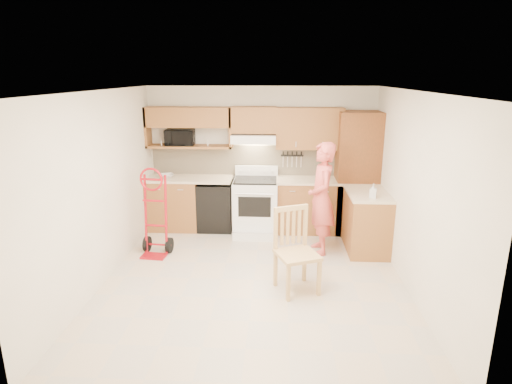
# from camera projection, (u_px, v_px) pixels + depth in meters

# --- Properties ---
(floor) EXTENTS (4.00, 4.50, 0.02)m
(floor) POSITION_uv_depth(u_px,v_px,m) (254.00, 280.00, 5.75)
(floor) COLOR #C0B3A1
(floor) RESTS_ON ground
(ceiling) EXTENTS (4.00, 4.50, 0.02)m
(ceiling) POSITION_uv_depth(u_px,v_px,m) (254.00, 90.00, 5.07)
(ceiling) COLOR white
(ceiling) RESTS_ON ground
(wall_back) EXTENTS (4.00, 0.02, 2.50)m
(wall_back) POSITION_uv_depth(u_px,v_px,m) (261.00, 158.00, 7.58)
(wall_back) COLOR #EEE3CE
(wall_back) RESTS_ON ground
(wall_front) EXTENTS (4.00, 0.02, 2.50)m
(wall_front) POSITION_uv_depth(u_px,v_px,m) (237.00, 270.00, 3.23)
(wall_front) COLOR #EEE3CE
(wall_front) RESTS_ON ground
(wall_left) EXTENTS (0.02, 4.50, 2.50)m
(wall_left) POSITION_uv_depth(u_px,v_px,m) (100.00, 189.00, 5.51)
(wall_left) COLOR #EEE3CE
(wall_left) RESTS_ON ground
(wall_right) EXTENTS (0.02, 4.50, 2.50)m
(wall_right) POSITION_uv_depth(u_px,v_px,m) (414.00, 194.00, 5.30)
(wall_right) COLOR #EEE3CE
(wall_right) RESTS_ON ground
(backsplash) EXTENTS (3.92, 0.03, 0.55)m
(backsplash) POSITION_uv_depth(u_px,v_px,m) (261.00, 161.00, 7.57)
(backsplash) COLOR #C8B490
(backsplash) RESTS_ON wall_back
(lower_cab_left) EXTENTS (0.90, 0.60, 0.90)m
(lower_cab_left) POSITION_uv_depth(u_px,v_px,m) (174.00, 204.00, 7.58)
(lower_cab_left) COLOR brown
(lower_cab_left) RESTS_ON ground
(dishwasher) EXTENTS (0.60, 0.60, 0.85)m
(dishwasher) POSITION_uv_depth(u_px,v_px,m) (216.00, 206.00, 7.55)
(dishwasher) COLOR black
(dishwasher) RESTS_ON ground
(lower_cab_right) EXTENTS (1.14, 0.60, 0.90)m
(lower_cab_right) POSITION_uv_depth(u_px,v_px,m) (307.00, 206.00, 7.45)
(lower_cab_right) COLOR brown
(lower_cab_right) RESTS_ON ground
(countertop_left) EXTENTS (1.50, 0.63, 0.04)m
(countertop_left) POSITION_uv_depth(u_px,v_px,m) (190.00, 179.00, 7.43)
(countertop_left) COLOR beige
(countertop_left) RESTS_ON lower_cab_left
(countertop_right) EXTENTS (1.14, 0.63, 0.04)m
(countertop_right) POSITION_uv_depth(u_px,v_px,m) (308.00, 180.00, 7.33)
(countertop_right) COLOR beige
(countertop_right) RESTS_ON lower_cab_right
(cab_return_right) EXTENTS (0.60, 1.00, 0.90)m
(cab_return_right) POSITION_uv_depth(u_px,v_px,m) (366.00, 222.00, 6.64)
(cab_return_right) COLOR brown
(cab_return_right) RESTS_ON ground
(countertop_return) EXTENTS (0.63, 1.00, 0.04)m
(countertop_return) POSITION_uv_depth(u_px,v_px,m) (368.00, 193.00, 6.51)
(countertop_return) COLOR beige
(countertop_return) RESTS_ON cab_return_right
(pantry_tall) EXTENTS (0.70, 0.60, 2.10)m
(pantry_tall) POSITION_uv_depth(u_px,v_px,m) (356.00, 173.00, 7.25)
(pantry_tall) COLOR brown
(pantry_tall) RESTS_ON ground
(upper_cab_left) EXTENTS (1.50, 0.33, 0.34)m
(upper_cab_left) POSITION_uv_depth(u_px,v_px,m) (189.00, 117.00, 7.28)
(upper_cab_left) COLOR brown
(upper_cab_left) RESTS_ON wall_back
(upper_shelf_mw) EXTENTS (1.50, 0.33, 0.04)m
(upper_shelf_mw) POSITION_uv_depth(u_px,v_px,m) (190.00, 146.00, 7.42)
(upper_shelf_mw) COLOR brown
(upper_shelf_mw) RESTS_ON wall_back
(upper_cab_center) EXTENTS (0.76, 0.33, 0.44)m
(upper_cab_center) POSITION_uv_depth(u_px,v_px,m) (254.00, 120.00, 7.23)
(upper_cab_center) COLOR brown
(upper_cab_center) RESTS_ON wall_back
(upper_cab_right) EXTENTS (1.14, 0.33, 0.70)m
(upper_cab_right) POSITION_uv_depth(u_px,v_px,m) (309.00, 128.00, 7.22)
(upper_cab_right) COLOR brown
(upper_cab_right) RESTS_ON wall_back
(range_hood) EXTENTS (0.76, 0.46, 0.14)m
(range_hood) POSITION_uv_depth(u_px,v_px,m) (254.00, 138.00, 7.25)
(range_hood) COLOR white
(range_hood) RESTS_ON wall_back
(knife_strip) EXTENTS (0.40, 0.05, 0.29)m
(knife_strip) POSITION_uv_depth(u_px,v_px,m) (292.00, 159.00, 7.50)
(knife_strip) COLOR black
(knife_strip) RESTS_ON backsplash
(microwave) EXTENTS (0.51, 0.36, 0.28)m
(microwave) POSITION_uv_depth(u_px,v_px,m) (180.00, 137.00, 7.38)
(microwave) COLOR black
(microwave) RESTS_ON upper_shelf_mw
(range) EXTENTS (0.76, 1.00, 1.12)m
(range) POSITION_uv_depth(u_px,v_px,m) (255.00, 202.00, 7.32)
(range) COLOR white
(range) RESTS_ON ground
(person) EXTENTS (0.47, 0.67, 1.73)m
(person) POSITION_uv_depth(u_px,v_px,m) (321.00, 199.00, 6.43)
(person) COLOR #D8544C
(person) RESTS_ON ground
(hand_truck) EXTENTS (0.53, 0.49, 1.24)m
(hand_truck) POSITION_uv_depth(u_px,v_px,m) (154.00, 217.00, 6.38)
(hand_truck) COLOR #B2101B
(hand_truck) RESTS_ON ground
(dining_chair) EXTENTS (0.65, 0.67, 1.08)m
(dining_chair) POSITION_uv_depth(u_px,v_px,m) (297.00, 252.00, 5.32)
(dining_chair) COLOR tan
(dining_chair) RESTS_ON ground
(soap_bottle) EXTENTS (0.12, 0.12, 0.21)m
(soap_bottle) POSITION_uv_depth(u_px,v_px,m) (373.00, 191.00, 6.19)
(soap_bottle) COLOR white
(soap_bottle) RESTS_ON countertop_return
(bowl) EXTENTS (0.30, 0.30, 0.06)m
(bowl) POSITION_uv_depth(u_px,v_px,m) (167.00, 176.00, 7.44)
(bowl) COLOR white
(bowl) RESTS_ON countertop_left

